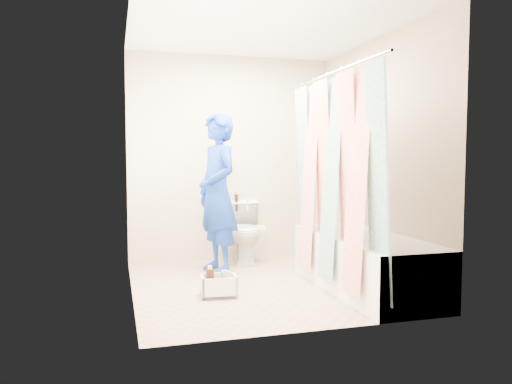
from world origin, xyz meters
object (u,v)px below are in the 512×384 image
object	(u,v)px
bathtub	(365,261)
plumber	(217,193)
cleaning_caddy	(220,287)
toilet	(245,232)

from	to	relation	value
bathtub	plumber	distance (m)	1.68
plumber	cleaning_caddy	size ratio (longest dim) A/B	5.15
toilet	cleaning_caddy	world-z (taller)	toilet
toilet	cleaning_caddy	bearing A→B (deg)	-104.94
toilet	plumber	bearing A→B (deg)	-125.69
bathtub	toilet	size ratio (longest dim) A/B	2.48
toilet	cleaning_caddy	xyz separation A→B (m)	(-0.57, -1.34, -0.27)
bathtub	cleaning_caddy	xyz separation A→B (m)	(-1.31, 0.17, -0.18)
bathtub	toilet	bearing A→B (deg)	116.28
cleaning_caddy	plumber	bearing A→B (deg)	84.49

